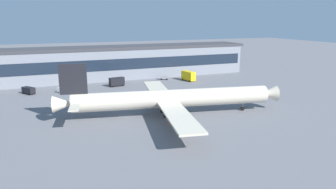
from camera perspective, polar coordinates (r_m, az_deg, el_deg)
name	(u,v)px	position (r m, az deg, el deg)	size (l,w,h in m)	color
ground_plane	(127,116)	(88.34, -7.55, -3.98)	(600.00, 600.00, 0.00)	slate
terminal_building	(91,63)	(144.85, -13.87, 5.54)	(149.99, 18.00, 14.54)	gray
airliner	(170,99)	(87.80, 0.39, -0.77)	(63.66, 55.22, 15.34)	beige
follow_me_car	(63,89)	(123.08, -18.59, 0.94)	(4.62, 4.24, 1.85)	white
crew_van	(28,90)	(124.12, -24.11, 0.73)	(4.80, 5.51, 2.55)	black
baggage_tug	(164,77)	(141.05, -0.66, 3.18)	(4.10, 3.25, 1.85)	gray
stair_truck	(117,81)	(128.27, -9.37, 2.36)	(6.32, 3.40, 3.55)	black
catering_truck	(188,75)	(138.66, 3.69, 3.48)	(3.95, 7.57, 4.15)	yellow
traffic_cone_0	(169,123)	(81.22, 0.19, -5.20)	(0.51, 0.51, 0.64)	#F2590C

